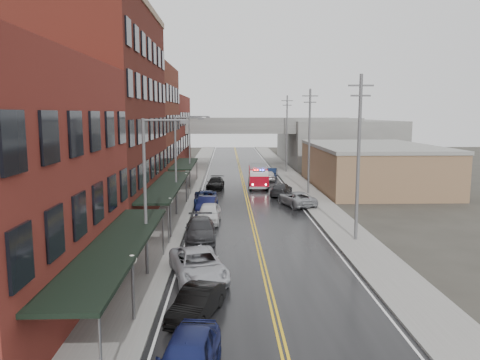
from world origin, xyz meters
name	(u,v)px	position (x,y,z in m)	size (l,w,h in m)	color
ground	(281,342)	(0.00, 0.00, 0.00)	(220.00, 220.00, 0.00)	#2D2B26
road	(248,203)	(0.00, 30.00, 0.01)	(11.00, 160.00, 0.02)	black
sidewalk_left	(178,202)	(-7.30, 30.00, 0.07)	(3.00, 160.00, 0.15)	slate
sidewalk_right	(317,202)	(7.30, 30.00, 0.07)	(3.00, 160.00, 0.15)	slate
curb_left	(194,202)	(-5.65, 30.00, 0.07)	(0.30, 160.00, 0.15)	gray
curb_right	(302,202)	(5.65, 30.00, 0.07)	(0.30, 160.00, 0.15)	gray
brick_building_b	(98,116)	(-13.30, 23.00, 9.00)	(9.00, 20.00, 18.00)	#4E1614
brick_building_c	(137,128)	(-13.30, 40.50, 7.50)	(9.00, 15.00, 15.00)	brown
brick_building_far	(158,134)	(-13.30, 58.00, 6.00)	(9.00, 20.00, 12.00)	maroon
tan_building	(371,168)	(16.00, 40.00, 2.50)	(14.00, 22.00, 5.00)	#8D664C
right_far_block	(333,141)	(18.00, 70.00, 4.00)	(18.00, 30.00, 8.00)	slate
awning_0	(117,245)	(-7.49, 4.00, 2.99)	(2.60, 16.00, 3.09)	black
awning_1	(167,185)	(-7.49, 23.00, 2.99)	(2.60, 18.00, 3.09)	black
awning_2	(185,164)	(-7.49, 40.50, 2.99)	(2.60, 13.00, 3.09)	black
globe_lamp_0	(132,272)	(-6.40, 2.00, 2.31)	(0.44, 0.44, 3.12)	#59595B
globe_lamp_1	(170,208)	(-6.40, 16.00, 2.31)	(0.44, 0.44, 3.12)	#59595B
globe_lamp_2	(186,181)	(-6.40, 30.00, 2.31)	(0.44, 0.44, 3.12)	#59595B
street_lamp_0	(149,187)	(-6.55, 8.00, 5.19)	(2.64, 0.22, 9.00)	#59595B
street_lamp_1	(178,159)	(-6.55, 24.00, 5.19)	(2.64, 0.22, 9.00)	#59595B
street_lamp_2	(192,147)	(-6.55, 40.00, 5.19)	(2.64, 0.22, 9.00)	#59595B
utility_pole_0	(359,155)	(7.20, 15.00, 6.31)	(1.80, 0.24, 12.00)	#59595B
utility_pole_1	(309,140)	(7.20, 35.00, 6.31)	(1.80, 0.24, 12.00)	#59595B
utility_pole_2	(287,132)	(7.20, 55.00, 6.31)	(1.80, 0.24, 12.00)	#59595B
overpass	(239,133)	(0.00, 62.00, 5.99)	(40.00, 10.00, 7.50)	slate
fire_truck	(258,176)	(1.77, 40.42, 1.44)	(3.10, 7.35, 2.66)	#A80718
parked_car_left_0	(188,358)	(-3.60, -2.68, 0.83)	(1.96, 4.87, 1.66)	#151C4E
parked_car_left_1	(197,303)	(-3.60, 2.40, 0.70)	(1.48, 4.25, 1.40)	black
parked_car_left_2	(198,265)	(-3.84, 7.49, 0.81)	(2.69, 5.84, 1.62)	#ADAFB6
parked_car_left_3	(200,229)	(-4.18, 15.70, 0.78)	(2.19, 5.40, 1.57)	#2B2B2D
parked_car_left_4	(209,213)	(-3.75, 21.20, 0.82)	(1.94, 4.81, 1.64)	silver
parked_car_left_5	(207,205)	(-4.08, 25.18, 0.75)	(1.59, 4.56, 1.50)	black
parked_car_left_6	(206,198)	(-4.34, 28.80, 0.72)	(2.38, 5.16, 1.43)	#121D46
parked_car_left_7	(215,183)	(-3.60, 39.20, 0.71)	(1.98, 4.87, 1.41)	black
parked_car_right_0	(297,199)	(4.83, 28.20, 0.74)	(2.47, 5.36, 1.49)	gray
parked_car_right_1	(281,189)	(3.97, 34.20, 0.72)	(2.01, 4.95, 1.44)	#28282B
parked_car_right_2	(269,176)	(3.62, 46.20, 0.70)	(1.65, 4.10, 1.40)	silver
parked_car_right_3	(272,173)	(4.34, 49.35, 0.71)	(1.50, 4.30, 1.42)	#0E1934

